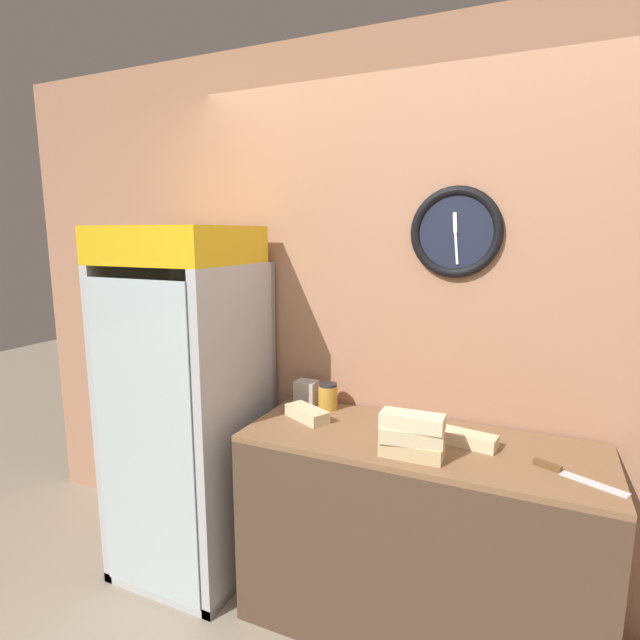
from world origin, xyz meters
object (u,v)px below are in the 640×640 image
(sandwich_stack_middle, at_px, (412,436))
(sandwich_flat_right, at_px, (463,438))
(napkin_dispenser, at_px, (306,392))
(sandwich_stack_top, at_px, (412,421))
(chefs_knife, at_px, (565,472))
(condiment_jar, at_px, (328,396))
(sandwich_flat_left, at_px, (307,414))
(sandwich_stack_bottom, at_px, (411,450))
(beverage_cooler, at_px, (193,387))

(sandwich_stack_middle, xyz_separation_m, sandwich_flat_right, (0.17, 0.21, -0.06))
(sandwich_flat_right, height_order, napkin_dispenser, napkin_dispenser)
(sandwich_stack_top, bearing_deg, sandwich_flat_right, 51.08)
(chefs_knife, bearing_deg, sandwich_stack_top, -170.37)
(condiment_jar, xyz_separation_m, napkin_dispenser, (-0.13, 0.03, -0.01))
(sandwich_stack_middle, relative_size, sandwich_flat_left, 1.03)
(sandwich_stack_top, bearing_deg, sandwich_stack_bottom, 0.00)
(sandwich_stack_top, relative_size, chefs_knife, 0.80)
(sandwich_stack_bottom, distance_m, condiment_jar, 0.64)
(chefs_knife, bearing_deg, sandwich_stack_bottom, -170.37)
(sandwich_stack_middle, height_order, sandwich_flat_left, sandwich_stack_middle)
(sandwich_flat_left, relative_size, sandwich_flat_right, 0.88)
(chefs_knife, bearing_deg, sandwich_stack_middle, -170.37)
(sandwich_stack_top, bearing_deg, sandwich_flat_left, 160.43)
(beverage_cooler, xyz_separation_m, sandwich_flat_right, (1.37, 0.03, -0.06))
(sandwich_stack_top, xyz_separation_m, sandwich_flat_left, (-0.55, 0.20, -0.12))
(sandwich_stack_middle, bearing_deg, sandwich_flat_left, 160.43)
(chefs_knife, bearing_deg, sandwich_flat_left, 174.70)
(sandwich_stack_bottom, relative_size, sandwich_stack_top, 0.99)
(beverage_cooler, distance_m, chefs_knife, 1.76)
(napkin_dispenser, bearing_deg, sandwich_flat_right, -12.89)
(sandwich_stack_middle, height_order, napkin_dispenser, same)
(sandwich_flat_right, height_order, condiment_jar, condiment_jar)
(sandwich_stack_middle, height_order, sandwich_stack_top, sandwich_stack_top)
(sandwich_stack_top, xyz_separation_m, condiment_jar, (-0.52, 0.37, -0.08))
(sandwich_stack_top, xyz_separation_m, sandwich_flat_right, (0.17, 0.21, -0.12))
(sandwich_flat_left, bearing_deg, sandwich_stack_bottom, -19.57)
(sandwich_stack_bottom, bearing_deg, sandwich_flat_right, 51.08)
(sandwich_stack_bottom, distance_m, sandwich_stack_top, 0.12)
(sandwich_stack_middle, distance_m, sandwich_stack_top, 0.06)
(sandwich_stack_middle, distance_m, napkin_dispenser, 0.76)
(sandwich_stack_bottom, xyz_separation_m, sandwich_flat_right, (0.17, 0.21, -0.00))
(sandwich_stack_top, xyz_separation_m, napkin_dispenser, (-0.65, 0.40, -0.09))
(sandwich_stack_middle, bearing_deg, condiment_jar, 144.55)
(sandwich_stack_top, height_order, condiment_jar, sandwich_stack_top)
(sandwich_flat_right, bearing_deg, sandwich_stack_top, -128.92)
(beverage_cooler, height_order, sandwich_stack_top, beverage_cooler)
(sandwich_stack_bottom, xyz_separation_m, sandwich_stack_top, (-0.00, 0.00, 0.12))
(beverage_cooler, relative_size, sandwich_flat_right, 6.44)
(sandwich_flat_left, bearing_deg, chefs_knife, -5.30)
(sandwich_stack_bottom, height_order, sandwich_flat_left, sandwich_stack_bottom)
(sandwich_flat_left, distance_m, chefs_knife, 1.11)
(condiment_jar, bearing_deg, sandwich_stack_bottom, -35.45)
(condiment_jar, bearing_deg, chefs_knife, -14.41)
(chefs_knife, relative_size, condiment_jar, 2.35)
(sandwich_flat_right, distance_m, napkin_dispenser, 0.84)
(sandwich_stack_bottom, relative_size, chefs_knife, 0.79)
(sandwich_flat_left, bearing_deg, napkin_dispenser, 116.38)
(sandwich_stack_bottom, height_order, condiment_jar, condiment_jar)
(sandwich_stack_middle, distance_m, sandwich_flat_right, 0.28)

